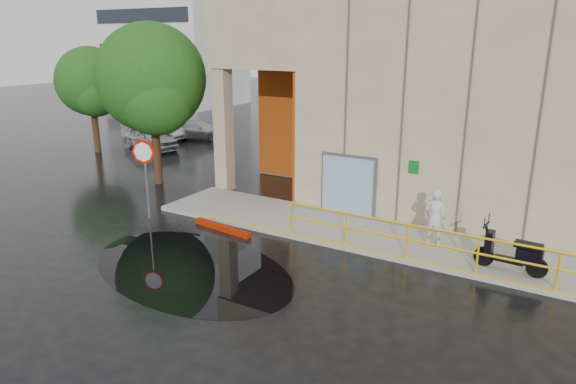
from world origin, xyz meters
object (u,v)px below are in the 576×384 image
at_px(stop_sign, 145,162).
at_px(tree_near, 152,83).
at_px(car_c, 197,130).
at_px(red_curb, 222,228).
at_px(tree_far, 92,84).
at_px(scooter, 513,243).
at_px(car_a, 150,137).
at_px(car_b, 153,129).
at_px(person, 435,218).

relative_size(stop_sign, tree_near, 0.42).
bearing_deg(car_c, red_curb, -157.41).
bearing_deg(tree_far, stop_sign, -32.08).
bearing_deg(tree_near, scooter, -7.49).
relative_size(car_a, car_b, 1.02).
bearing_deg(tree_far, red_curb, -24.65).
bearing_deg(car_a, scooter, -92.76).
relative_size(stop_sign, car_a, 0.68).
distance_m(person, red_curb, 6.80).
bearing_deg(person, car_a, -24.05).
xyz_separation_m(car_c, tree_near, (5.44, -8.93, 3.75)).
distance_m(red_curb, car_a, 14.15).
relative_size(scooter, tree_far, 0.33).
height_order(red_curb, car_c, car_c).
distance_m(scooter, tree_far, 22.84).
distance_m(car_c, tree_far, 7.01).
bearing_deg(person, car_c, -34.46).
relative_size(car_c, tree_near, 0.60).
distance_m(person, tree_far, 20.47).
relative_size(scooter, car_a, 0.45).
relative_size(person, scooter, 0.94).
bearing_deg(stop_sign, person, 18.07).
distance_m(scooter, tree_near, 15.06).
bearing_deg(scooter, person, 165.32).
bearing_deg(stop_sign, tree_far, 152.00).
xyz_separation_m(car_a, tree_far, (-1.89, -2.07, 3.04)).
height_order(person, car_b, person).
relative_size(scooter, tree_near, 0.28).
height_order(car_a, car_c, car_a).
xyz_separation_m(scooter, stop_sign, (-11.66, -1.59, 1.07)).
distance_m(car_b, tree_far, 5.21).
distance_m(car_c, tree_near, 11.11).
height_order(stop_sign, tree_near, tree_near).
height_order(stop_sign, red_curb, stop_sign).
relative_size(red_curb, tree_far, 0.42).
distance_m(stop_sign, tree_near, 5.09).
bearing_deg(red_curb, person, 16.66).
relative_size(person, car_a, 0.43).
distance_m(scooter, car_a, 21.42).
height_order(red_curb, car_a, car_a).
relative_size(stop_sign, car_b, 0.69).
relative_size(person, car_b, 0.43).
bearing_deg(scooter, car_c, 154.96).
relative_size(red_curb, car_a, 0.58).
bearing_deg(scooter, car_b, 160.91).
height_order(scooter, tree_near, tree_near).
height_order(car_b, tree_far, tree_far).
relative_size(car_a, tree_near, 0.61).
xyz_separation_m(red_curb, car_b, (-13.37, 10.35, 0.59)).
bearing_deg(car_a, car_c, 12.85).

